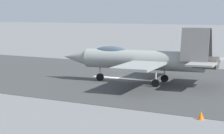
{
  "coord_description": "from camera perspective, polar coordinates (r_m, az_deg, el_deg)",
  "views": [
    {
      "loc": [
        -21.77,
        40.88,
        7.09
      ],
      "look_at": [
        -2.38,
        7.11,
        2.2
      ],
      "focal_mm": 70.16,
      "sensor_mm": 36.0,
      "label": 1
    }
  ],
  "objects": [
    {
      "name": "crew_person",
      "position": [
        56.83,
        -1.61,
        0.86
      ],
      "size": [
        0.7,
        0.36,
        1.71
      ],
      "color": "#1E2338",
      "rests_on": "ground"
    },
    {
      "name": "fighter_jet",
      "position": [
        43.63,
        4.04,
        1.02
      ],
      "size": [
        16.83,
        14.79,
        5.64
      ],
      "color": "gray",
      "rests_on": "ground"
    },
    {
      "name": "runway_strip",
      "position": [
        46.85,
        1.83,
        -1.54
      ],
      "size": [
        240.0,
        26.0,
        0.02
      ],
      "color": "#3E4040",
      "rests_on": "ground"
    },
    {
      "name": "ground_plane",
      "position": [
        46.86,
        1.8,
        -1.55
      ],
      "size": [
        400.0,
        400.0,
        0.0
      ],
      "primitive_type": "plane",
      "color": "slate"
    },
    {
      "name": "marker_cone_near",
      "position": [
        29.82,
        11.53,
        -6.2
      ],
      "size": [
        0.44,
        0.44,
        0.55
      ],
      "primitive_type": "cone",
      "color": "orange",
      "rests_on": "ground"
    }
  ]
}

